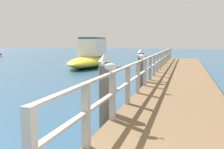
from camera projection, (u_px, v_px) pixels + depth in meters
The scene contains 8 objects.
pier_deck at pixel (181, 77), 14.38m from camera, with size 2.88×26.71×0.42m, color brown.
pier_railing at pixel (158, 61), 14.64m from camera, with size 0.12×25.23×1.10m.
dock_piling_near at pixel (104, 91), 6.35m from camera, with size 0.29×0.29×1.88m.
dock_piling_far at pixel (141, 69), 11.40m from camera, with size 0.29×0.29×1.88m.
seagull_foreground at pixel (110, 66), 5.47m from camera, with size 0.48×0.18×0.21m.
seagull_background at pixel (142, 56), 9.31m from camera, with size 0.42×0.31×0.21m.
boat_2 at pixel (91, 57), 22.49m from camera, with size 3.26×8.40×2.57m.
channel_buoy at pixel (88, 55), 35.86m from camera, with size 0.70×0.70×1.40m.
Camera 1 is at (0.19, -1.42, 2.17)m, focal length 40.73 mm.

